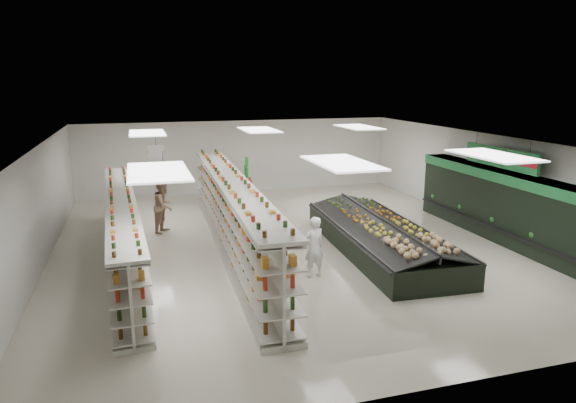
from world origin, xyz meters
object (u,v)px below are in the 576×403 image
object	(u,v)px
gondola_center	(232,218)
produce_island	(380,235)
shopper_main	(314,247)
soda_endcap	(234,183)
gondola_left	(123,234)
shopper_background	(164,206)

from	to	relation	value
gondola_center	produce_island	bearing A→B (deg)	-16.58
shopper_main	soda_endcap	bearing A→B (deg)	-102.03
gondola_center	shopper_main	bearing A→B (deg)	-58.28
produce_island	shopper_main	distance (m)	2.95
gondola_left	shopper_main	world-z (taller)	gondola_left
produce_island	shopper_main	xyz separation A→B (m)	(-2.58, -1.39, 0.33)
soda_endcap	shopper_background	distance (m)	4.56
gondola_center	produce_island	xyz separation A→B (m)	(4.18, -1.37, -0.52)
shopper_main	shopper_background	bearing A→B (deg)	-71.35
shopper_background	shopper_main	bearing A→B (deg)	-116.93
gondola_left	shopper_background	xyz separation A→B (m)	(1.26, 2.68, 0.07)
gondola_left	produce_island	xyz separation A→B (m)	(7.28, -1.13, -0.36)
gondola_center	produce_island	distance (m)	4.43
gondola_left	gondola_center	xyz separation A→B (m)	(3.10, 0.24, 0.15)
gondola_left	shopper_background	bearing A→B (deg)	62.23
produce_island	soda_endcap	xyz separation A→B (m)	(-3.01, 7.22, 0.39)
produce_island	shopper_background	bearing A→B (deg)	147.70
shopper_main	gondola_center	bearing A→B (deg)	-74.78
gondola_center	shopper_background	world-z (taller)	gondola_center
gondola_center	shopper_main	xyz separation A→B (m)	(1.60, -2.76, -0.18)
gondola_center	shopper_main	size ratio (longest dim) A/B	7.74
produce_island	shopper_main	bearing A→B (deg)	-151.65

